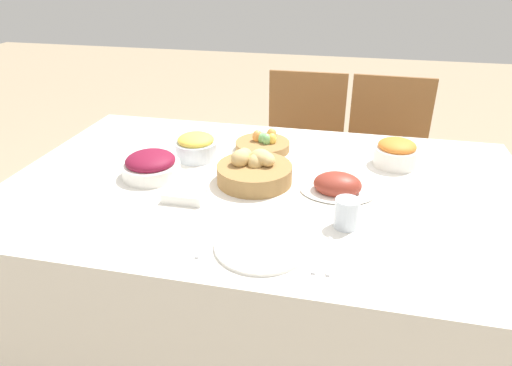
# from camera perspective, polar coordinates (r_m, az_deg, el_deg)

# --- Properties ---
(ground_plane) EXTENTS (12.00, 12.00, 0.00)m
(ground_plane) POSITION_cam_1_polar(r_m,az_deg,el_deg) (2.04, 1.00, -19.58)
(ground_plane) COLOR tan
(dining_table) EXTENTS (1.79, 1.12, 0.77)m
(dining_table) POSITION_cam_1_polar(r_m,az_deg,el_deg) (1.78, 1.10, -11.07)
(dining_table) COLOR white
(dining_table) RESTS_ON ground
(chair_far_right) EXTENTS (0.43, 0.43, 0.91)m
(chair_far_right) POSITION_cam_1_polar(r_m,az_deg,el_deg) (2.51, 15.86, 2.90)
(chair_far_right) COLOR brown
(chair_far_right) RESTS_ON ground
(chair_far_center) EXTENTS (0.43, 0.43, 0.91)m
(chair_far_center) POSITION_cam_1_polar(r_m,az_deg,el_deg) (2.51, 5.83, 3.87)
(chair_far_center) COLOR brown
(chair_far_center) RESTS_ON ground
(bread_basket) EXTENTS (0.26, 0.26, 0.11)m
(bread_basket) POSITION_cam_1_polar(r_m,az_deg,el_deg) (1.57, -0.20, 1.60)
(bread_basket) COLOR #9E7542
(bread_basket) RESTS_ON dining_table
(egg_basket) EXTENTS (0.22, 0.22, 0.08)m
(egg_basket) POSITION_cam_1_polar(r_m,az_deg,el_deg) (1.83, 0.88, 4.88)
(egg_basket) COLOR #9E7542
(egg_basket) RESTS_ON dining_table
(ham_platter) EXTENTS (0.24, 0.17, 0.08)m
(ham_platter) POSITION_cam_1_polar(r_m,az_deg,el_deg) (1.52, 10.13, -0.38)
(ham_platter) COLOR white
(ham_platter) RESTS_ON dining_table
(beet_salad_bowl) EXTENTS (0.20, 0.20, 0.09)m
(beet_salad_bowl) POSITION_cam_1_polar(r_m,az_deg,el_deg) (1.65, -13.00, 2.16)
(beet_salad_bowl) COLOR white
(beet_salad_bowl) RESTS_ON dining_table
(pineapple_bowl) EXTENTS (0.16, 0.16, 0.10)m
(pineapple_bowl) POSITION_cam_1_polar(r_m,az_deg,el_deg) (1.77, -7.49, 4.58)
(pineapple_bowl) COLOR silver
(pineapple_bowl) RESTS_ON dining_table
(carrot_bowl) EXTENTS (0.16, 0.16, 0.10)m
(carrot_bowl) POSITION_cam_1_polar(r_m,az_deg,el_deg) (1.77, 17.11, 3.63)
(carrot_bowl) COLOR white
(carrot_bowl) RESTS_ON dining_table
(dinner_plate) EXTENTS (0.25, 0.25, 0.01)m
(dinner_plate) POSITION_cam_1_polar(r_m,az_deg,el_deg) (1.24, 0.67, -7.87)
(dinner_plate) COLOR white
(dinner_plate) RESTS_ON dining_table
(fork) EXTENTS (0.02, 0.17, 0.00)m
(fork) POSITION_cam_1_polar(r_m,az_deg,el_deg) (1.28, -6.09, -7.08)
(fork) COLOR #B7B7BC
(fork) RESTS_ON dining_table
(knife) EXTENTS (0.02, 0.17, 0.00)m
(knife) POSITION_cam_1_polar(r_m,az_deg,el_deg) (1.23, 7.73, -8.77)
(knife) COLOR #B7B7BC
(knife) RESTS_ON dining_table
(spoon) EXTENTS (0.02, 0.17, 0.00)m
(spoon) POSITION_cam_1_polar(r_m,az_deg,el_deg) (1.23, 9.14, -8.91)
(spoon) COLOR #B7B7BC
(spoon) RESTS_ON dining_table
(drinking_cup) EXTENTS (0.07, 0.07, 0.09)m
(drinking_cup) POSITION_cam_1_polar(r_m,az_deg,el_deg) (1.33, 11.25, -3.72)
(drinking_cup) COLOR silver
(drinking_cup) RESTS_ON dining_table
(butter_dish) EXTENTS (0.13, 0.08, 0.03)m
(butter_dish) POSITION_cam_1_polar(r_m,az_deg,el_deg) (1.48, -8.90, -1.57)
(butter_dish) COLOR white
(butter_dish) RESTS_ON dining_table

